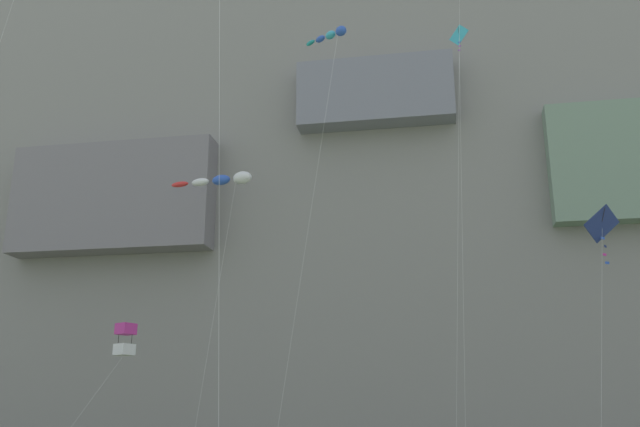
% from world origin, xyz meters
% --- Properties ---
extents(cliff_face, '(180.00, 22.66, 61.96)m').
position_xyz_m(cliff_face, '(-0.04, 54.30, 30.93)').
color(cliff_face, gray).
rests_on(cliff_face, ground).
extents(kite_windsock_upper_right, '(6.72, 7.14, 19.97)m').
position_xyz_m(kite_windsock_upper_right, '(-10.94, 37.20, 19.50)').
color(kite_windsock_upper_right, white).
rests_on(kite_windsock_upper_right, ground).
extents(kite_diamond_low_right, '(4.00, 6.46, 15.49)m').
position_xyz_m(kite_diamond_low_right, '(14.73, 34.83, 14.03)').
color(kite_diamond_low_right, navy).
rests_on(kite_diamond_low_right, ground).
extents(kite_diamond_high_center, '(1.85, 2.73, 27.79)m').
position_xyz_m(kite_diamond_high_center, '(6.54, 32.34, 24.68)').
color(kite_diamond_high_center, '#38B2D1').
rests_on(kite_diamond_high_center, ground).
extents(kite_box_upper_mid, '(1.94, 6.66, 8.31)m').
position_xyz_m(kite_box_upper_mid, '(-15.14, 31.85, 7.31)').
color(kite_box_upper_mid, '#CC3399').
rests_on(kite_box_upper_mid, ground).
extents(kite_windsock_mid_left, '(3.55, 5.66, 26.16)m').
position_xyz_m(kite_windsock_mid_left, '(-1.41, 28.95, 25.73)').
color(kite_windsock_mid_left, blue).
rests_on(kite_windsock_mid_left, ground).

